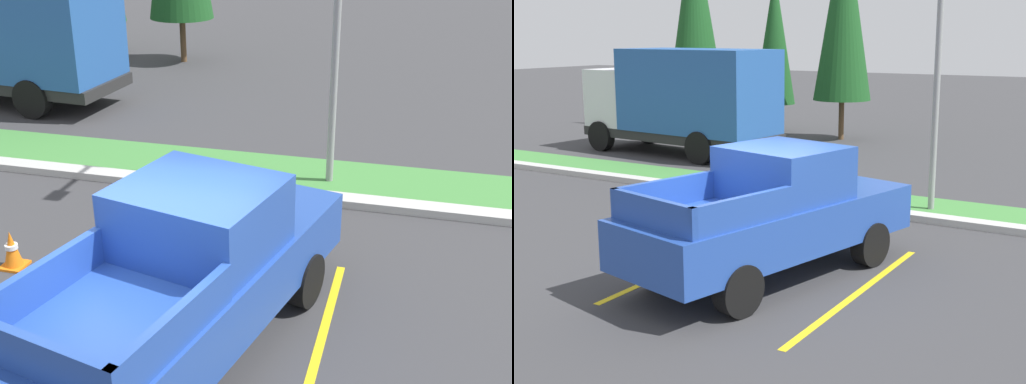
% 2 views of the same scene
% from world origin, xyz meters
% --- Properties ---
extents(ground_plane, '(120.00, 120.00, 0.00)m').
position_xyz_m(ground_plane, '(0.00, 0.00, 0.00)').
color(ground_plane, '#38383A').
extents(parking_line_near, '(0.12, 4.80, 0.01)m').
position_xyz_m(parking_line_near, '(-1.33, 0.35, 0.00)').
color(parking_line_near, yellow).
rests_on(parking_line_near, ground).
extents(parking_line_far, '(0.12, 4.80, 0.01)m').
position_xyz_m(parking_line_far, '(1.77, 0.35, 0.00)').
color(parking_line_far, yellow).
rests_on(parking_line_far, ground).
extents(curb_strip, '(56.00, 0.40, 0.15)m').
position_xyz_m(curb_strip, '(0.00, 5.00, 0.07)').
color(curb_strip, '#B2B2AD').
rests_on(curb_strip, ground).
extents(grass_median, '(56.00, 1.80, 0.06)m').
position_xyz_m(grass_median, '(0.00, 6.10, 0.03)').
color(grass_median, '#42843D').
rests_on(grass_median, ground).
extents(pickup_truck_main, '(3.04, 5.52, 2.10)m').
position_xyz_m(pickup_truck_main, '(0.23, 0.40, 1.04)').
color(pickup_truck_main, black).
rests_on(pickup_truck_main, ground).
extents(cargo_truck_distant, '(6.99, 3.04, 3.40)m').
position_xyz_m(cargo_truck_distant, '(-8.36, 9.40, 1.85)').
color(cargo_truck_distant, black).
rests_on(cargo_truck_distant, ground).
extents(street_light, '(0.24, 1.49, 6.64)m').
position_xyz_m(street_light, '(1.09, 5.74, 3.87)').
color(street_light, gray).
rests_on(street_light, ground).
extents(cypress_tree_leftmost, '(2.21, 2.21, 8.50)m').
position_xyz_m(cypress_tree_leftmost, '(-11.71, 14.74, 5.01)').
color(cypress_tree_leftmost, brown).
rests_on(cypress_tree_leftmost, ground).
extents(cypress_tree_left_inner, '(1.63, 1.63, 6.29)m').
position_xyz_m(cypress_tree_left_inner, '(-8.55, 15.66, 3.70)').
color(cypress_tree_left_inner, brown).
rests_on(cypress_tree_left_inner, ground).
extents(cypress_tree_center, '(2.13, 2.13, 8.19)m').
position_xyz_m(cypress_tree_center, '(-5.34, 15.07, 4.82)').
color(cypress_tree_center, brown).
rests_on(cypress_tree_center, ground).
extents(traffic_cone, '(0.36, 0.36, 0.60)m').
position_xyz_m(traffic_cone, '(-3.03, 1.51, 0.29)').
color(traffic_cone, orange).
rests_on(traffic_cone, ground).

